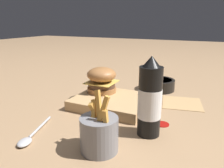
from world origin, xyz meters
name	(u,v)px	position (x,y,z in m)	size (l,w,h in m)	color
ground_plane	(121,113)	(0.00, 0.00, 0.00)	(6.00, 6.00, 0.00)	#9E7A56
serving_board	(112,102)	(-0.06, 0.04, 0.02)	(0.26, 0.22, 0.03)	tan
burger	(102,80)	(-0.12, 0.09, 0.08)	(0.11, 0.11, 0.10)	#9E6638
ketchup_bottle	(150,100)	(0.12, -0.10, 0.10)	(0.06, 0.06, 0.22)	black
fries_basket	(99,133)	(0.04, -0.22, 0.05)	(0.09, 0.09, 0.15)	slate
side_bowl	(158,84)	(0.05, 0.32, 0.03)	(0.14, 0.14, 0.05)	black
spoon	(29,138)	(-0.15, -0.26, 0.01)	(0.07, 0.17, 0.01)	#B2B2B7
ketchup_puddle	(162,124)	(0.15, -0.02, 0.00)	(0.04, 0.04, 0.00)	#9E140F
parchment_square	(182,103)	(0.17, 0.19, 0.00)	(0.17, 0.17, 0.00)	tan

